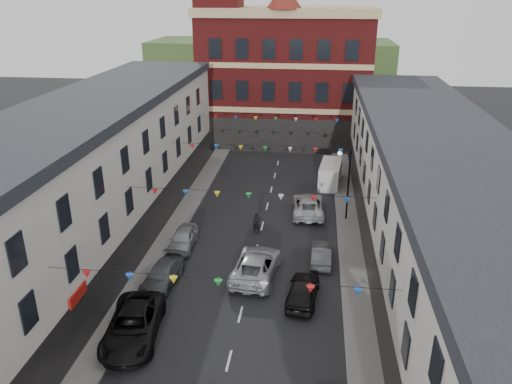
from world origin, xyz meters
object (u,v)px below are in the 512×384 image
at_px(car_left_c, 133,325).
at_px(car_right_d, 303,290).
at_px(street_lamp, 346,176).
at_px(pedestrian, 256,223).
at_px(car_left_e, 183,239).
at_px(car_right_e, 321,254).
at_px(moving_car, 256,265).
at_px(white_van, 330,174).
at_px(car_right_f, 308,205).
at_px(car_left_d, 163,275).

relative_size(car_left_c, car_right_d, 1.34).
bearing_deg(street_lamp, car_left_c, -125.67).
relative_size(car_left_c, pedestrian, 3.53).
relative_size(car_left_c, car_left_e, 1.42).
bearing_deg(car_right_e, pedestrian, -37.17).
height_order(moving_car, white_van, white_van).
distance_m(car_right_e, white_van, 15.40).
height_order(street_lamp, car_left_e, street_lamp).
bearing_deg(moving_car, white_van, -101.15).
relative_size(street_lamp, pedestrian, 3.56).
distance_m(car_right_e, moving_car, 4.95).
distance_m(street_lamp, car_right_f, 4.41).
bearing_deg(car_right_f, car_right_e, 95.06).
distance_m(car_left_d, white_van, 22.39).
distance_m(car_left_d, pedestrian, 9.56).
xyz_separation_m(car_right_e, white_van, (0.87, 15.37, 0.44)).
bearing_deg(pedestrian, car_left_e, -139.40).
bearing_deg(moving_car, car_left_e, -24.29).
relative_size(car_right_e, car_right_f, 0.70).
bearing_deg(car_left_c, car_right_f, 55.80).
bearing_deg(car_left_e, car_right_f, 37.69).
xyz_separation_m(street_lamp, car_right_f, (-2.95, 0.96, -3.13)).
bearing_deg(white_van, car_left_c, -107.68).
distance_m(street_lamp, pedestrian, 8.19).
bearing_deg(pedestrian, moving_car, -73.49).
distance_m(car_left_c, car_left_e, 10.53).
bearing_deg(street_lamp, white_van, 96.64).
height_order(car_left_e, car_right_f, car_right_f).
bearing_deg(moving_car, car_right_f, -101.73).
xyz_separation_m(car_left_c, car_left_d, (0.00, 5.52, -0.16)).
relative_size(car_right_d, pedestrian, 2.63).
bearing_deg(car_right_d, pedestrian, -60.37).
bearing_deg(street_lamp, car_left_d, -136.92).
xyz_separation_m(car_left_e, white_van, (11.05, 14.43, 0.37)).
bearing_deg(car_left_e, car_right_d, -33.86).
xyz_separation_m(white_van, pedestrian, (-5.93, -11.40, -0.24)).
height_order(car_left_c, pedestrian, pedestrian).
xyz_separation_m(car_right_f, moving_car, (-3.20, -10.53, 0.04)).
relative_size(street_lamp, white_van, 1.22).
bearing_deg(car_right_f, car_left_c, 59.99).
height_order(car_left_e, white_van, white_van).
xyz_separation_m(car_left_d, car_right_d, (9.10, -0.87, 0.09)).
bearing_deg(car_left_c, white_van, 58.97).
height_order(moving_car, pedestrian, pedestrian).
bearing_deg(pedestrian, car_left_d, -112.80).
bearing_deg(car_left_d, car_left_c, -84.47).
relative_size(car_left_d, car_right_f, 0.82).
bearing_deg(white_van, car_right_d, -89.33).
relative_size(car_left_c, car_right_f, 1.07).
bearing_deg(car_right_f, pedestrian, 43.97).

